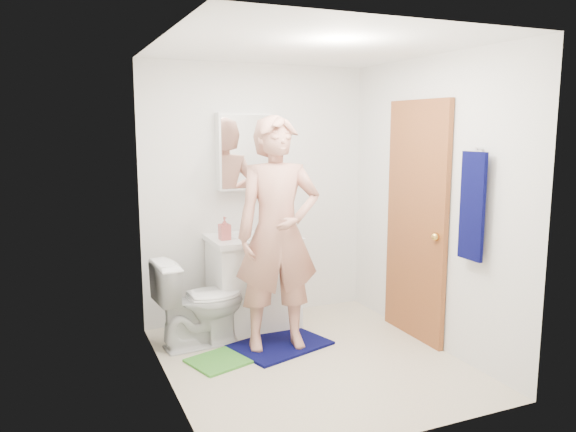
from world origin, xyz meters
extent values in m
cube|color=beige|center=(0.00, 0.00, -0.01)|extent=(2.20, 2.40, 0.02)
cube|color=white|center=(0.00, 0.00, 2.41)|extent=(2.20, 2.40, 0.02)
cube|color=silver|center=(0.00, 1.21, 1.20)|extent=(2.20, 0.02, 2.40)
cube|color=silver|center=(0.00, -1.21, 1.20)|extent=(2.20, 0.02, 2.40)
cube|color=silver|center=(-1.11, 0.00, 1.20)|extent=(0.02, 2.40, 2.40)
cube|color=silver|center=(1.11, 0.00, 1.20)|extent=(0.02, 2.40, 2.40)
cube|color=white|center=(-0.15, 0.91, 0.40)|extent=(0.75, 0.55, 0.80)
cube|color=white|center=(-0.15, 0.91, 0.83)|extent=(0.79, 0.59, 0.05)
cylinder|color=white|center=(-0.15, 0.91, 0.84)|extent=(0.40, 0.40, 0.03)
cylinder|color=silver|center=(-0.15, 1.09, 0.91)|extent=(0.03, 0.03, 0.12)
cube|color=white|center=(-0.15, 1.14, 1.60)|extent=(0.50, 0.12, 0.70)
cube|color=white|center=(-0.15, 1.08, 1.60)|extent=(0.46, 0.01, 0.66)
cube|color=#A45A2D|center=(1.07, 0.15, 1.02)|extent=(0.05, 0.80, 2.05)
sphere|color=gold|center=(1.03, -0.17, 0.95)|extent=(0.07, 0.07, 0.07)
cube|color=#06073C|center=(1.03, -0.57, 1.25)|extent=(0.03, 0.24, 0.80)
cylinder|color=silver|center=(1.07, -0.57, 1.67)|extent=(0.06, 0.02, 0.02)
imported|color=white|center=(-0.71, 0.67, 0.38)|extent=(0.78, 0.49, 0.76)
cube|color=#06073C|center=(-0.11, 0.38, 0.01)|extent=(0.89, 0.74, 0.02)
cube|color=green|center=(-0.66, 0.27, 0.01)|extent=(0.56, 0.52, 0.02)
imported|color=#CE6260|center=(-0.43, 0.86, 0.95)|extent=(0.10, 0.10, 0.20)
imported|color=#6D3C84|center=(0.10, 1.04, 0.89)|extent=(0.14, 0.14, 0.09)
imported|color=tan|center=(-0.14, 0.34, 0.97)|extent=(0.75, 0.56, 1.90)
camera|label=1|loc=(-1.82, -3.77, 1.84)|focal=35.00mm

